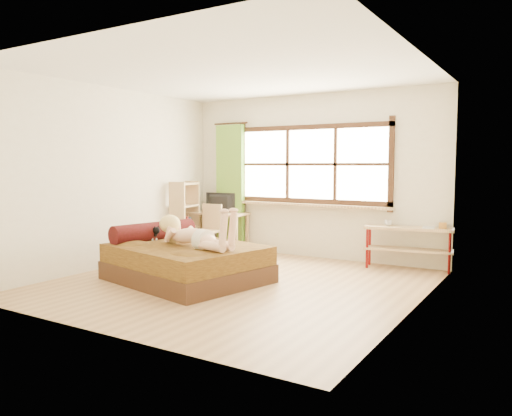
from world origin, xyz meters
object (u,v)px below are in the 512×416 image
Objects in this scene: kitten at (151,232)px; desk at (217,217)px; pipe_shelf at (409,238)px; bookshelf at (185,217)px; chair at (209,226)px; bed at (185,261)px; woman at (193,225)px.

desk is at bearing 111.58° from kitten.
bookshelf is (-3.75, -0.59, 0.17)m from pipe_shelf.
kitten is 0.23× the size of bookshelf.
bookshelf reaches higher than desk.
chair reaches higher than desk.
chair is at bearing 129.64° from bed.
chair is (-0.90, 1.77, 0.22)m from bed.
bed is at bearing -59.71° from bookshelf.
kitten reaches higher than desk.
kitten is at bearing -154.17° from pipe_shelf.
bookshelf is (-1.37, 1.67, 0.37)m from bed.
bookshelf reaches higher than chair.
bookshelf is at bearing 144.61° from woman.
bed is 2.19m from bookshelf.
kitten is 0.33× the size of chair.
bookshelf reaches higher than bed.
bed is 1.95× the size of desk.
kitten is 1.70m from chair.
desk is (-0.32, 2.05, 0.00)m from kitten.
desk is (-1.00, 2.14, 0.34)m from bed.
pipe_shelf is (3.38, 0.12, -0.13)m from desk.
pipe_shelf is at bearing 56.07° from bed.
chair is at bearing -79.58° from desk.
desk is 0.60m from bookshelf.
woman is at bearing -65.40° from desk.
pipe_shelf is at bearing 59.28° from woman.
bed reaches higher than desk.
woman reaches higher than chair.
bed is at bearing -146.08° from pipe_shelf.
desk is (-1.19, 2.20, -0.17)m from woman.
chair is 0.50m from bookshelf.
kitten is 0.22× the size of pipe_shelf.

